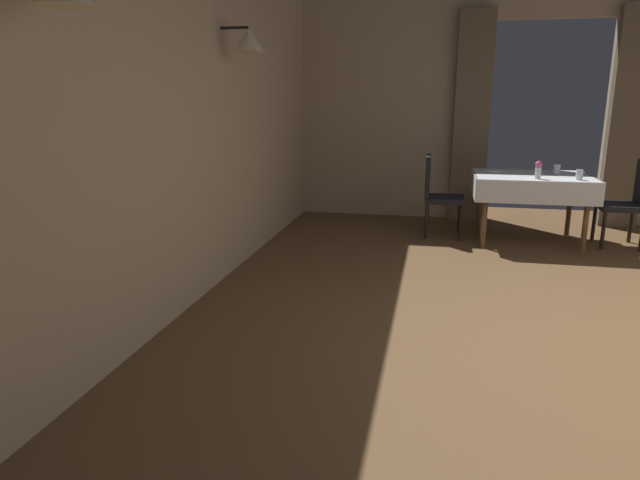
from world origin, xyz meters
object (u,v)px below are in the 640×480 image
plate_mid_d (492,171)px  glass_mid_b (579,175)px  flower_vase_mid (538,169)px  glass_mid_c (557,169)px  chair_mid_right (629,199)px  dining_table_mid (531,183)px  chair_mid_left (437,192)px

plate_mid_d → glass_mid_b: bearing=-34.1°
flower_vase_mid → glass_mid_c: (0.27, 0.47, -0.05)m
flower_vase_mid → glass_mid_c: 0.55m
flower_vase_mid → plate_mid_d: 0.70m
flower_vase_mid → chair_mid_right: bearing=17.0°
flower_vase_mid → plate_mid_d: flower_vase_mid is taller
chair_mid_right → plate_mid_d: chair_mid_right is taller
dining_table_mid → glass_mid_c: glass_mid_c is taller
chair_mid_left → chair_mid_right: bearing=-2.3°
dining_table_mid → chair_mid_left: bearing=176.0°
glass_mid_b → glass_mid_c: (-0.13, 0.47, -0.00)m
dining_table_mid → chair_mid_left: (-1.00, 0.07, -0.14)m
dining_table_mid → plate_mid_d: 0.48m
chair_mid_right → flower_vase_mid: bearing=-163.0°
glass_mid_b → glass_mid_c: 0.49m
plate_mid_d → glass_mid_c: bearing=-6.8°
chair_mid_left → glass_mid_b: bearing=-15.1°
dining_table_mid → chair_mid_left: size_ratio=1.33×
chair_mid_right → glass_mid_b: bearing=-153.2°
chair_mid_right → flower_vase_mid: (-1.00, -0.31, 0.33)m
chair_mid_left → glass_mid_c: 1.32m
dining_table_mid → chair_mid_right: bearing=-0.5°
dining_table_mid → chair_mid_right: size_ratio=1.33×
glass_mid_b → plate_mid_d: bearing=145.9°
chair_mid_right → glass_mid_c: chair_mid_right is taller
chair_mid_right → plate_mid_d: (-1.41, 0.25, 0.24)m
chair_mid_left → glass_mid_c: bearing=4.0°
chair_mid_right → flower_vase_mid: size_ratio=5.03×
dining_table_mid → flower_vase_mid: flower_vase_mid is taller
chair_mid_left → plate_mid_d: (0.60, 0.17, 0.24)m
chair_mid_left → flower_vase_mid: bearing=-20.8°
plate_mid_d → dining_table_mid: bearing=-30.6°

